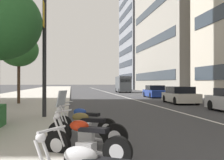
{
  "coord_description": "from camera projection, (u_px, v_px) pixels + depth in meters",
  "views": [
    {
      "loc": [
        -3.33,
        6.12,
        1.71
      ],
      "look_at": [
        15.71,
        3.39,
        1.86
      ],
      "focal_mm": 45.79,
      "sensor_mm": 36.0,
      "label": 1
    }
  ],
  "objects": [
    {
      "name": "lane_centre_stripe",
      "position": [
        116.0,
        95.0,
        38.79
      ],
      "size": [
        110.0,
        0.16,
        0.01
      ],
      "primitive_type": "cube",
      "color": "silver",
      "rests_on": "ground"
    },
    {
      "name": "office_tower_near_left",
      "position": [
        151.0,
        16.0,
        77.97
      ],
      "size": [
        19.75,
        14.47,
        39.54
      ],
      "color": "gray",
      "rests_on": "ground"
    },
    {
      "name": "motorcycle_mid_row",
      "position": [
        85.0,
        143.0,
        6.06
      ],
      "size": [
        1.22,
        1.82,
        1.09
      ],
      "rotation": [
        0.0,
        0.0,
        1.0
      ],
      "color": "black",
      "rests_on": "ground"
    },
    {
      "name": "sidewalk_right_plaza",
      "position": [
        28.0,
        97.0,
        32.29
      ],
      "size": [
        160.0,
        9.37,
        0.15
      ],
      "primitive_type": "cube",
      "color": "#B2ADA3",
      "rests_on": "ground"
    },
    {
      "name": "motorcycle_far_end_row",
      "position": [
        85.0,
        131.0,
        7.45
      ],
      "size": [
        1.06,
        2.06,
        1.49
      ],
      "rotation": [
        0.0,
        0.0,
        1.14
      ],
      "color": "black",
      "rests_on": "ground"
    },
    {
      "name": "street_tree_far_plaza",
      "position": [
        19.0,
        50.0,
        21.03
      ],
      "size": [
        2.88,
        2.88,
        5.17
      ],
      "color": "#473323",
      "rests_on": "sidewalk_right_plaza"
    },
    {
      "name": "street_lamp_with_banners",
      "position": [
        53.0,
        5.0,
        13.02
      ],
      "size": [
        1.26,
        2.68,
        8.54
      ],
      "color": "#232326",
      "rests_on": "sidewalk_right_plaza"
    },
    {
      "name": "car_lead_in_lane",
      "position": [
        155.0,
        92.0,
        31.93
      ],
      "size": [
        4.76,
        2.02,
        1.37
      ],
      "rotation": [
        0.0,
        0.0,
        -0.04
      ],
      "color": "navy",
      "rests_on": "ground"
    },
    {
      "name": "motorcycle_under_tarp",
      "position": [
        84.0,
        124.0,
        8.96
      ],
      "size": [
        1.29,
        1.92,
        1.09
      ],
      "rotation": [
        0.0,
        0.0,
        1.0
      ],
      "color": "black",
      "rests_on": "ground"
    },
    {
      "name": "car_mid_block_traffic",
      "position": [
        180.0,
        95.0,
        23.0
      ],
      "size": [
        4.28,
        2.05,
        1.36
      ],
      "rotation": [
        0.0,
        0.0,
        -0.03
      ],
      "color": "beige",
      "rests_on": "ground"
    },
    {
      "name": "delivery_van_ahead",
      "position": [
        123.0,
        84.0,
        47.91
      ],
      "size": [
        5.6,
        2.15,
        2.69
      ],
      "rotation": [
        0.0,
        0.0,
        -0.03
      ],
      "color": "#4C5156",
      "rests_on": "ground"
    }
  ]
}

